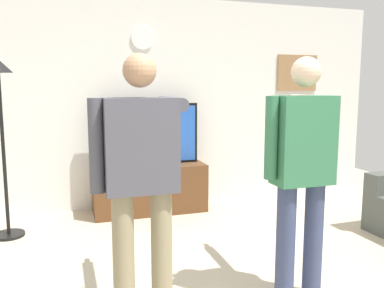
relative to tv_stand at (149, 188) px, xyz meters
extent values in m
cube|color=silver|center=(0.16, 0.35, 1.05)|extent=(6.40, 0.10, 2.70)
cube|color=brown|center=(0.00, 0.00, 0.00)|extent=(1.39, 0.52, 0.60)
sphere|color=black|center=(0.00, -0.28, 0.03)|extent=(0.04, 0.04, 0.04)
cube|color=black|center=(0.00, 0.05, 0.68)|extent=(1.28, 0.06, 0.76)
cube|color=blue|center=(0.00, 0.02, 0.68)|extent=(1.22, 0.01, 0.70)
cylinder|color=white|center=(0.00, 0.29, 1.87)|extent=(0.29, 0.03, 0.29)
cube|color=#997047|center=(2.25, 0.30, 1.46)|extent=(0.63, 0.04, 0.51)
cylinder|color=black|center=(-1.60, -0.39, -0.28)|extent=(0.32, 0.32, 0.03)
cylinder|color=black|center=(-1.60, -0.39, 0.57)|extent=(0.04, 0.04, 1.68)
cylinder|color=gray|center=(-0.67, -2.41, 0.16)|extent=(0.14, 0.14, 0.91)
cylinder|color=gray|center=(-0.42, -2.41, 0.16)|extent=(0.14, 0.14, 0.91)
cube|color=#4C4C56|center=(-0.55, -2.41, 0.91)|extent=(0.46, 0.22, 0.60)
sphere|color=tan|center=(-0.55, -2.41, 1.37)|extent=(0.21, 0.21, 0.21)
cylinder|color=#4C4C56|center=(-0.82, -2.41, 0.92)|extent=(0.09, 0.09, 0.58)
cylinder|color=#4C4C56|center=(-0.27, -2.12, 1.16)|extent=(0.09, 0.58, 0.09)
cube|color=white|center=(-0.27, -1.80, 1.16)|extent=(0.04, 0.12, 0.04)
cylinder|color=#384266|center=(0.51, -2.41, 0.14)|extent=(0.14, 0.14, 0.88)
cylinder|color=#384266|center=(0.74, -2.41, 0.14)|extent=(0.14, 0.14, 0.88)
cube|color=#33724C|center=(0.62, -2.41, 0.89)|extent=(0.43, 0.22, 0.64)
sphere|color=beige|center=(0.62, -2.41, 1.38)|extent=(0.21, 0.21, 0.21)
cylinder|color=#33724C|center=(0.36, -2.41, 0.92)|extent=(0.09, 0.09, 0.58)
cylinder|color=beige|center=(0.88, -2.12, 1.16)|extent=(0.09, 0.58, 0.09)
cube|color=white|center=(0.88, -1.80, 1.16)|extent=(0.04, 0.12, 0.04)
camera|label=1|loc=(-1.01, -4.90, 1.28)|focal=37.98mm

